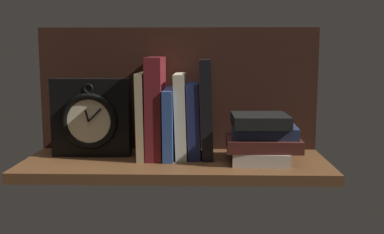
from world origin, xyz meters
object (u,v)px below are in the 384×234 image
(framed_clock, at_px, (91,118))
(book_stack_side, at_px, (262,139))
(book_maroon_dawkins, at_px, (156,107))
(book_black_skeptic, at_px, (206,108))
(book_cream_twain, at_px, (181,115))
(book_navy_bierce, at_px, (194,120))
(book_blue_modern, at_px, (170,123))
(book_tan_shortstories, at_px, (143,115))

(framed_clock, xyz_separation_m, book_stack_side, (0.43, -0.05, -0.04))
(book_maroon_dawkins, bearing_deg, framed_clock, 179.92)
(book_black_skeptic, xyz_separation_m, framed_clock, (-0.29, 0.00, -0.02))
(book_cream_twain, relative_size, book_stack_side, 1.19)
(book_stack_side, bearing_deg, book_navy_bierce, 162.00)
(book_blue_modern, bearing_deg, book_cream_twain, 0.00)
(book_cream_twain, height_order, book_stack_side, book_cream_twain)
(book_black_skeptic, height_order, framed_clock, book_black_skeptic)
(book_maroon_dawkins, bearing_deg, book_blue_modern, 0.00)
(book_cream_twain, height_order, framed_clock, book_cream_twain)
(book_blue_modern, xyz_separation_m, book_stack_side, (0.23, -0.05, -0.03))
(book_blue_modern, xyz_separation_m, book_cream_twain, (0.03, 0.00, 0.02))
(book_tan_shortstories, relative_size, book_stack_side, 1.20)
(book_black_skeptic, relative_size, book_stack_side, 1.39)
(book_blue_modern, height_order, book_navy_bierce, book_navy_bierce)
(book_maroon_dawkins, relative_size, book_blue_modern, 1.46)
(book_tan_shortstories, distance_m, framed_clock, 0.13)
(book_navy_bierce, bearing_deg, framed_clock, 179.95)
(book_blue_modern, xyz_separation_m, framed_clock, (-0.20, 0.00, 0.01))
(book_maroon_dawkins, relative_size, book_stack_side, 1.42)
(book_navy_bierce, distance_m, book_stack_side, 0.18)
(book_cream_twain, bearing_deg, book_tan_shortstories, 180.00)
(framed_clock, bearing_deg, book_blue_modern, -0.06)
(book_cream_twain, xyz_separation_m, framed_clock, (-0.23, 0.00, -0.01))
(book_navy_bierce, distance_m, book_black_skeptic, 0.04)
(book_navy_bierce, xyz_separation_m, book_black_skeptic, (0.03, 0.00, 0.03))
(book_blue_modern, height_order, book_stack_side, book_blue_modern)
(book_cream_twain, bearing_deg, framed_clock, 179.94)
(book_tan_shortstories, distance_m, book_black_skeptic, 0.16)
(book_cream_twain, bearing_deg, book_stack_side, -15.26)
(book_tan_shortstories, height_order, book_navy_bierce, book_tan_shortstories)
(book_maroon_dawkins, relative_size, book_navy_bierce, 1.35)
(book_black_skeptic, bearing_deg, book_maroon_dawkins, 180.00)
(book_navy_bierce, bearing_deg, book_black_skeptic, 0.00)
(book_maroon_dawkins, bearing_deg, book_black_skeptic, 0.00)
(book_blue_modern, height_order, framed_clock, framed_clock)
(book_cream_twain, xyz_separation_m, book_black_skeptic, (0.06, 0.00, 0.02))
(book_blue_modern, bearing_deg, book_stack_side, -13.39)
(book_blue_modern, distance_m, framed_clock, 0.20)
(book_black_skeptic, xyz_separation_m, book_stack_side, (0.13, -0.05, -0.07))
(book_tan_shortstories, distance_m, book_stack_side, 0.30)
(book_tan_shortstories, bearing_deg, book_maroon_dawkins, 0.00)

